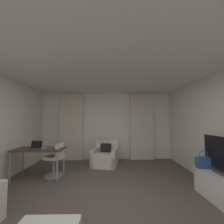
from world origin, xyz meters
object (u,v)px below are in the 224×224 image
object	(u,v)px
tv_flatscreen	(223,157)
laptop	(39,147)
armchair	(105,157)
desk_chair	(55,161)
desk	(39,151)
handbag_primary	(204,162)

from	to	relation	value
tv_flatscreen	laptop	bearing A→B (deg)	163.11
armchair	desk_chair	world-z (taller)	desk_chair
desk	laptop	distance (m)	0.13
handbag_primary	laptop	bearing A→B (deg)	167.72
desk	tv_flatscreen	size ratio (longest dim) A/B	1.30
desk_chair	laptop	world-z (taller)	laptop
armchair	desk	distance (m)	2.04
desk_chair	laptop	size ratio (longest dim) A/B	2.35
tv_flatscreen	armchair	bearing A→B (deg)	134.41
armchair	handbag_primary	world-z (taller)	handbag_primary
armchair	tv_flatscreen	distance (m)	3.24
desk_chair	laptop	distance (m)	0.58
laptop	tv_flatscreen	distance (m)	4.13
laptop	desk	bearing A→B (deg)	92.99
armchair	handbag_primary	size ratio (longest dim) A/B	2.64
desk	laptop	xyz separation A→B (m)	(0.00, -0.06, 0.11)
tv_flatscreen	desk	bearing A→B (deg)	162.37
desk_chair	handbag_primary	bearing A→B (deg)	-15.76
armchair	desk_chair	size ratio (longest dim) A/B	1.11
laptop	desk_chair	bearing A→B (deg)	18.87
desk_chair	tv_flatscreen	xyz separation A→B (m)	(3.55, -1.33, 0.44)
armchair	tv_flatscreen	world-z (taller)	tv_flatscreen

